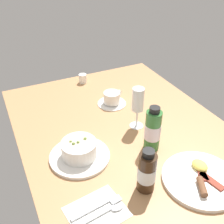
{
  "coord_description": "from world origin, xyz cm",
  "views": [
    {
      "loc": [
        80.64,
        -43.88,
        69.53
      ],
      "look_at": [
        -1.17,
        -4.66,
        8.98
      ],
      "focal_mm": 43.87,
      "sensor_mm": 36.0,
      "label": 1
    }
  ],
  "objects_px": {
    "sauce_bottle_green": "(153,130)",
    "breakfast_plate": "(201,178)",
    "porridge_bowl": "(79,151)",
    "wine_glass": "(138,102)",
    "sauce_bottle_brown": "(147,172)",
    "creamer_jug": "(83,78)",
    "cutlery_setting": "(98,211)",
    "coffee_cup": "(112,99)"
  },
  "relations": [
    {
      "from": "sauce_bottle_green",
      "to": "breakfast_plate",
      "type": "height_order",
      "value": "sauce_bottle_green"
    },
    {
      "from": "porridge_bowl",
      "to": "wine_glass",
      "type": "distance_m",
      "value": 0.31
    },
    {
      "from": "sauce_bottle_brown",
      "to": "breakfast_plate",
      "type": "bearing_deg",
      "value": 74.24
    },
    {
      "from": "creamer_jug",
      "to": "breakfast_plate",
      "type": "bearing_deg",
      "value": 7.34
    },
    {
      "from": "wine_glass",
      "to": "cutlery_setting",
      "type": "bearing_deg",
      "value": -44.39
    },
    {
      "from": "coffee_cup",
      "to": "creamer_jug",
      "type": "bearing_deg",
      "value": -169.76
    },
    {
      "from": "porridge_bowl",
      "to": "sauce_bottle_brown",
      "type": "bearing_deg",
      "value": 32.44
    },
    {
      "from": "cutlery_setting",
      "to": "sauce_bottle_brown",
      "type": "bearing_deg",
      "value": 95.67
    },
    {
      "from": "wine_glass",
      "to": "breakfast_plate",
      "type": "distance_m",
      "value": 0.38
    },
    {
      "from": "creamer_jug",
      "to": "breakfast_plate",
      "type": "xyz_separation_m",
      "value": [
        0.83,
        0.11,
        -0.02
      ]
    },
    {
      "from": "creamer_jug",
      "to": "sauce_bottle_green",
      "type": "height_order",
      "value": "sauce_bottle_green"
    },
    {
      "from": "wine_glass",
      "to": "sauce_bottle_brown",
      "type": "relative_size",
      "value": 1.13
    },
    {
      "from": "cutlery_setting",
      "to": "coffee_cup",
      "type": "height_order",
      "value": "coffee_cup"
    },
    {
      "from": "cutlery_setting",
      "to": "wine_glass",
      "type": "bearing_deg",
      "value": 135.61
    },
    {
      "from": "porridge_bowl",
      "to": "coffee_cup",
      "type": "height_order",
      "value": "porridge_bowl"
    },
    {
      "from": "wine_glass",
      "to": "sauce_bottle_green",
      "type": "height_order",
      "value": "sauce_bottle_green"
    },
    {
      "from": "creamer_jug",
      "to": "coffee_cup",
      "type": "bearing_deg",
      "value": 10.24
    },
    {
      "from": "porridge_bowl",
      "to": "wine_glass",
      "type": "relative_size",
      "value": 1.22
    },
    {
      "from": "cutlery_setting",
      "to": "sauce_bottle_brown",
      "type": "distance_m",
      "value": 0.19
    },
    {
      "from": "creamer_jug",
      "to": "wine_glass",
      "type": "height_order",
      "value": "wine_glass"
    },
    {
      "from": "coffee_cup",
      "to": "sauce_bottle_brown",
      "type": "bearing_deg",
      "value": -13.74
    },
    {
      "from": "cutlery_setting",
      "to": "wine_glass",
      "type": "height_order",
      "value": "wine_glass"
    },
    {
      "from": "coffee_cup",
      "to": "breakfast_plate",
      "type": "distance_m",
      "value": 0.56
    },
    {
      "from": "creamer_jug",
      "to": "wine_glass",
      "type": "bearing_deg",
      "value": 7.99
    },
    {
      "from": "cutlery_setting",
      "to": "sauce_bottle_green",
      "type": "height_order",
      "value": "sauce_bottle_green"
    },
    {
      "from": "coffee_cup",
      "to": "wine_glass",
      "type": "distance_m",
      "value": 0.23
    },
    {
      "from": "cutlery_setting",
      "to": "wine_glass",
      "type": "xyz_separation_m",
      "value": [
        -0.32,
        0.32,
        0.12
      ]
    },
    {
      "from": "coffee_cup",
      "to": "cutlery_setting",
      "type": "bearing_deg",
      "value": -29.47
    },
    {
      "from": "porridge_bowl",
      "to": "creamer_jug",
      "type": "distance_m",
      "value": 0.59
    },
    {
      "from": "sauce_bottle_brown",
      "to": "porridge_bowl",
      "type": "bearing_deg",
      "value": -147.56
    },
    {
      "from": "sauce_bottle_green",
      "to": "sauce_bottle_brown",
      "type": "bearing_deg",
      "value": -37.6
    },
    {
      "from": "coffee_cup",
      "to": "sauce_bottle_green",
      "type": "height_order",
      "value": "sauce_bottle_green"
    },
    {
      "from": "porridge_bowl",
      "to": "cutlery_setting",
      "type": "height_order",
      "value": "porridge_bowl"
    },
    {
      "from": "porridge_bowl",
      "to": "coffee_cup",
      "type": "distance_m",
      "value": 0.39
    },
    {
      "from": "cutlery_setting",
      "to": "breakfast_plate",
      "type": "relative_size",
      "value": 0.71
    },
    {
      "from": "porridge_bowl",
      "to": "breakfast_plate",
      "type": "height_order",
      "value": "porridge_bowl"
    },
    {
      "from": "cutlery_setting",
      "to": "creamer_jug",
      "type": "distance_m",
      "value": 0.83
    },
    {
      "from": "sauce_bottle_brown",
      "to": "wine_glass",
      "type": "bearing_deg",
      "value": 154.97
    },
    {
      "from": "porridge_bowl",
      "to": "sauce_bottle_brown",
      "type": "distance_m",
      "value": 0.27
    },
    {
      "from": "porridge_bowl",
      "to": "cutlery_setting",
      "type": "relative_size",
      "value": 1.2
    },
    {
      "from": "porridge_bowl",
      "to": "sauce_bottle_green",
      "type": "relative_size",
      "value": 1.21
    },
    {
      "from": "sauce_bottle_brown",
      "to": "breakfast_plate",
      "type": "height_order",
      "value": "sauce_bottle_brown"
    }
  ]
}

